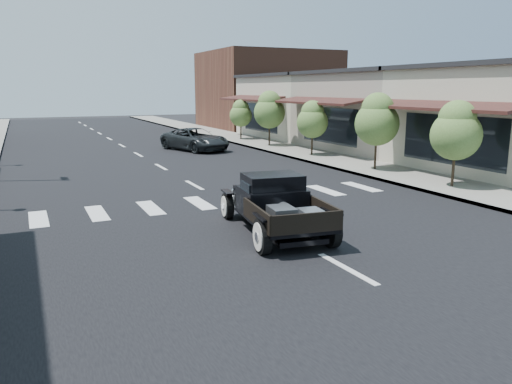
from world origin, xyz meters
name	(u,v)px	position (x,y,z in m)	size (l,w,h in m)	color
ground	(279,232)	(0.00, 0.00, 0.00)	(120.00, 120.00, 0.00)	black
road	(146,159)	(0.00, 15.00, 0.01)	(14.00, 80.00, 0.02)	black
road_markings	(173,174)	(0.00, 10.00, 0.00)	(12.00, 60.00, 0.06)	silver
sidewalk_right	(288,150)	(8.50, 15.00, 0.07)	(3.00, 80.00, 0.15)	gray
storefront_mid	(399,112)	(15.00, 13.00, 2.25)	(10.00, 9.00, 4.50)	gray
storefront_far	(319,107)	(15.00, 22.00, 2.25)	(10.00, 9.00, 4.50)	#BDB3A0
far_building_right	(267,90)	(15.50, 32.00, 3.50)	(11.00, 10.00, 7.00)	brown
small_tree_a	(455,145)	(8.30, 2.19, 1.65)	(1.80, 1.80, 2.99)	#517134
small_tree_b	(376,133)	(8.30, 6.64, 1.76)	(1.93, 1.93, 3.22)	#517134
small_tree_c	(312,129)	(8.30, 12.02, 1.54)	(1.67, 1.67, 2.79)	#517134
small_tree_d	(269,119)	(8.30, 17.15, 1.78)	(1.96, 1.96, 3.26)	#517134
small_tree_e	(241,120)	(8.30, 21.67, 1.47)	(1.59, 1.59, 2.65)	#517134
hotrod_pickup	(275,204)	(-0.12, 0.02, 0.77)	(2.07, 4.43, 1.54)	black
second_car	(195,140)	(3.54, 17.57, 0.66)	(2.19, 4.75, 1.32)	black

